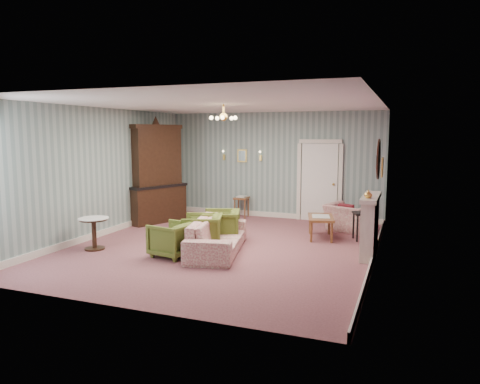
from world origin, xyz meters
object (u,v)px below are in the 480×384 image
at_px(sofa_chintz, 218,230).
at_px(pedestal_table, 94,234).
at_px(olive_chair_a, 172,238).
at_px(fireplace, 370,225).
at_px(olive_chair_b, 202,230).
at_px(coffee_table, 321,227).
at_px(side_table_black, 363,226).
at_px(olive_chair_c, 221,225).
at_px(dresser, 156,171).
at_px(wingback_chair, 349,213).

distance_m(sofa_chintz, pedestal_table, 2.50).
height_order(olive_chair_a, fireplace, fireplace).
xyz_separation_m(olive_chair_b, pedestal_table, (-2.01, -0.82, -0.06)).
height_order(coffee_table, pedestal_table, pedestal_table).
distance_m(sofa_chintz, coffee_table, 2.53).
relative_size(sofa_chintz, side_table_black, 3.61).
bearing_deg(olive_chair_b, side_table_black, 103.93).
height_order(olive_chair_c, coffee_table, olive_chair_c).
height_order(sofa_chintz, dresser, dresser).
bearing_deg(fireplace, coffee_table, 137.16).
distance_m(dresser, coffee_table, 4.52).
bearing_deg(side_table_black, wingback_chair, 115.24).
bearing_deg(side_table_black, olive_chair_b, -147.42).
relative_size(olive_chair_a, fireplace, 0.52).
height_order(olive_chair_c, wingback_chair, wingback_chair).
xyz_separation_m(sofa_chintz, fireplace, (2.82, 0.83, 0.14)).
height_order(olive_chair_b, coffee_table, olive_chair_b).
bearing_deg(fireplace, sofa_chintz, -163.69).
distance_m(olive_chair_b, dresser, 3.26).
bearing_deg(fireplace, side_table_black, 101.18).
bearing_deg(olive_chair_a, pedestal_table, -75.63).
relative_size(olive_chair_c, pedestal_table, 1.19).
bearing_deg(olive_chair_c, side_table_black, 95.77).
bearing_deg(dresser, pedestal_table, -62.36).
xyz_separation_m(olive_chair_c, wingback_chair, (2.42, 2.14, 0.04)).
distance_m(olive_chair_a, fireplace, 3.79).
bearing_deg(olive_chair_c, sofa_chintz, -0.41).
distance_m(sofa_chintz, wingback_chair, 3.60).
bearing_deg(olive_chair_a, wingback_chair, 151.24).
xyz_separation_m(olive_chair_a, sofa_chintz, (0.68, 0.61, 0.08)).
height_order(dresser, coffee_table, dresser).
distance_m(olive_chair_b, wingback_chair, 3.77).
relative_size(olive_chair_c, wingback_chair, 0.79).
height_order(olive_chair_a, olive_chair_c, olive_chair_c).
bearing_deg(pedestal_table, side_table_black, 28.57).
distance_m(olive_chair_b, pedestal_table, 2.17).
bearing_deg(sofa_chintz, olive_chair_c, 5.56).
xyz_separation_m(coffee_table, pedestal_table, (-4.08, -2.59, 0.08)).
relative_size(fireplace, coffee_table, 1.44).
relative_size(sofa_chintz, fireplace, 1.60).
bearing_deg(sofa_chintz, dresser, 38.26).
distance_m(olive_chair_b, coffee_table, 2.73).
xyz_separation_m(olive_chair_b, wingback_chair, (2.57, 2.76, 0.04)).
height_order(olive_chair_a, coffee_table, olive_chair_a).
bearing_deg(coffee_table, sofa_chintz, -131.88).
height_order(olive_chair_a, side_table_black, olive_chair_a).
bearing_deg(dresser, wingback_chair, 29.70).
distance_m(olive_chair_c, dresser, 3.02).
height_order(olive_chair_b, sofa_chintz, sofa_chintz).
bearing_deg(pedestal_table, fireplace, 16.45).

